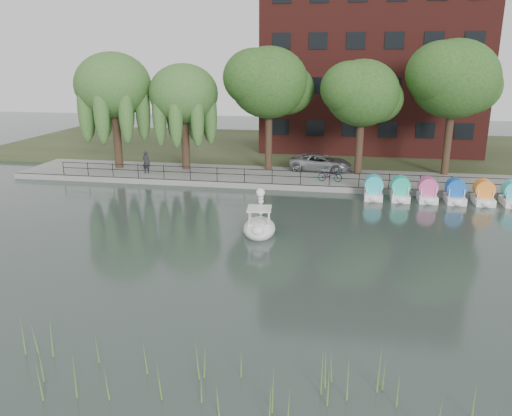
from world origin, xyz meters
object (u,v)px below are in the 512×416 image
(minivan, at_px, (321,161))
(swan_boat, at_px, (259,225))
(bicycle, at_px, (330,174))
(pedestrian, at_px, (146,160))

(minivan, xyz_separation_m, swan_boat, (-2.39, -14.35, -0.67))
(minivan, xyz_separation_m, bicycle, (0.87, -3.46, -0.27))
(minivan, xyz_separation_m, pedestrian, (-13.11, -3.21, 0.22))
(bicycle, xyz_separation_m, swan_boat, (-3.25, -10.89, -0.41))
(minivan, relative_size, swan_boat, 1.95)
(minivan, relative_size, bicycle, 3.20)
(minivan, bearing_deg, pedestrian, 110.00)
(bicycle, bearing_deg, swan_boat, 169.24)
(swan_boat, bearing_deg, minivan, 74.44)
(bicycle, distance_m, swan_boat, 11.37)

